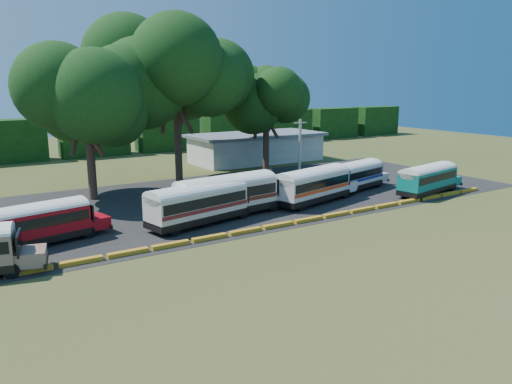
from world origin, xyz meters
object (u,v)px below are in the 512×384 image
bus_red (35,222)px  bus_white_red (314,183)px  tree_west (86,97)px  bus_teal (429,177)px  bus_cream_west (200,201)px

bus_red → bus_white_red: bus_white_red is taller
bus_red → tree_west: bearing=48.2°
bus_red → bus_teal: size_ratio=0.99×
bus_red → bus_white_red: bearing=-13.0°
bus_red → bus_cream_west: bus_cream_west is taller
bus_cream_west → bus_white_red: (12.19, 0.82, 0.00)m
bus_teal → tree_west: 34.11m
bus_teal → bus_white_red: bearing=154.8°
bus_red → bus_teal: (36.11, -3.84, 0.03)m
tree_west → bus_cream_west: bearing=-70.6°
bus_white_red → bus_cream_west: bearing=170.2°
bus_red → tree_west: (7.07, 12.15, 8.04)m
bus_teal → tree_west: bearing=141.1°
bus_white_red → tree_west: tree_west is taller
bus_red → bus_teal: bearing=-17.7°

